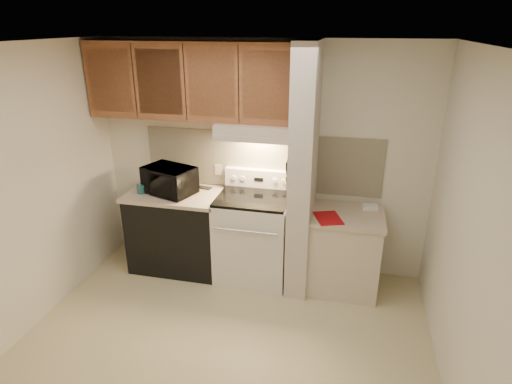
% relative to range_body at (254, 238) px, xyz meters
% --- Properties ---
extents(floor, '(3.60, 3.60, 0.00)m').
position_rel_range_body_xyz_m(floor, '(0.00, -1.16, -0.46)').
color(floor, beige).
rests_on(floor, ground).
extents(ceiling, '(3.60, 3.60, 0.00)m').
position_rel_range_body_xyz_m(ceiling, '(0.00, -1.16, 2.04)').
color(ceiling, white).
rests_on(ceiling, wall_back).
extents(wall_back, '(3.60, 2.50, 0.02)m').
position_rel_range_body_xyz_m(wall_back, '(0.00, 0.34, 0.79)').
color(wall_back, silver).
rests_on(wall_back, floor).
extents(wall_left, '(0.02, 3.00, 2.50)m').
position_rel_range_body_xyz_m(wall_left, '(-1.80, -1.16, 0.79)').
color(wall_left, silver).
rests_on(wall_left, floor).
extents(wall_right, '(0.02, 3.00, 2.50)m').
position_rel_range_body_xyz_m(wall_right, '(1.80, -1.16, 0.79)').
color(wall_right, silver).
rests_on(wall_right, floor).
extents(backsplash, '(2.60, 0.02, 0.63)m').
position_rel_range_body_xyz_m(backsplash, '(0.00, 0.33, 0.78)').
color(backsplash, '#FFF5D0').
rests_on(backsplash, wall_back).
extents(range_body, '(0.76, 0.65, 0.92)m').
position_rel_range_body_xyz_m(range_body, '(0.00, 0.00, 0.00)').
color(range_body, silver).
rests_on(range_body, floor).
extents(oven_window, '(0.50, 0.01, 0.30)m').
position_rel_range_body_xyz_m(oven_window, '(0.00, -0.32, 0.04)').
color(oven_window, black).
rests_on(oven_window, range_body).
extents(oven_handle, '(0.65, 0.02, 0.02)m').
position_rel_range_body_xyz_m(oven_handle, '(0.00, -0.35, 0.26)').
color(oven_handle, silver).
rests_on(oven_handle, range_body).
extents(cooktop, '(0.74, 0.64, 0.03)m').
position_rel_range_body_xyz_m(cooktop, '(0.00, 0.00, 0.48)').
color(cooktop, black).
rests_on(cooktop, range_body).
extents(range_backguard, '(0.76, 0.08, 0.20)m').
position_rel_range_body_xyz_m(range_backguard, '(0.00, 0.28, 0.59)').
color(range_backguard, silver).
rests_on(range_backguard, range_body).
extents(range_display, '(0.10, 0.01, 0.04)m').
position_rel_range_body_xyz_m(range_display, '(0.00, 0.24, 0.59)').
color(range_display, black).
rests_on(range_display, range_backguard).
extents(range_knob_left_outer, '(0.05, 0.02, 0.05)m').
position_rel_range_body_xyz_m(range_knob_left_outer, '(-0.28, 0.24, 0.59)').
color(range_knob_left_outer, silver).
rests_on(range_knob_left_outer, range_backguard).
extents(range_knob_left_inner, '(0.05, 0.02, 0.05)m').
position_rel_range_body_xyz_m(range_knob_left_inner, '(-0.18, 0.24, 0.59)').
color(range_knob_left_inner, silver).
rests_on(range_knob_left_inner, range_backguard).
extents(range_knob_right_inner, '(0.05, 0.02, 0.05)m').
position_rel_range_body_xyz_m(range_knob_right_inner, '(0.18, 0.24, 0.59)').
color(range_knob_right_inner, silver).
rests_on(range_knob_right_inner, range_backguard).
extents(range_knob_right_outer, '(0.05, 0.02, 0.05)m').
position_rel_range_body_xyz_m(range_knob_right_outer, '(0.28, 0.24, 0.59)').
color(range_knob_right_outer, silver).
rests_on(range_knob_right_outer, range_backguard).
extents(dishwasher_front, '(1.00, 0.63, 0.87)m').
position_rel_range_body_xyz_m(dishwasher_front, '(-0.88, 0.01, -0.03)').
color(dishwasher_front, black).
rests_on(dishwasher_front, floor).
extents(left_countertop, '(1.04, 0.67, 0.04)m').
position_rel_range_body_xyz_m(left_countertop, '(-0.88, 0.01, 0.43)').
color(left_countertop, '#C5B096').
rests_on(left_countertop, dishwasher_front).
extents(spoon_rest, '(0.23, 0.11, 0.02)m').
position_rel_range_body_xyz_m(spoon_rest, '(-0.64, 0.21, 0.46)').
color(spoon_rest, black).
rests_on(spoon_rest, left_countertop).
extents(teal_jar, '(0.11, 0.11, 0.10)m').
position_rel_range_body_xyz_m(teal_jar, '(-1.23, -0.09, 0.50)').
color(teal_jar, '#21575A').
rests_on(teal_jar, left_countertop).
extents(outlet, '(0.08, 0.01, 0.12)m').
position_rel_range_body_xyz_m(outlet, '(-0.48, 0.32, 0.64)').
color(outlet, beige).
rests_on(outlet, backsplash).
extents(microwave, '(0.62, 0.52, 0.29)m').
position_rel_range_body_xyz_m(microwave, '(-0.93, -0.01, 0.60)').
color(microwave, black).
rests_on(microwave, left_countertop).
extents(partition_pillar, '(0.22, 0.70, 2.50)m').
position_rel_range_body_xyz_m(partition_pillar, '(0.51, -0.01, 0.79)').
color(partition_pillar, beige).
rests_on(partition_pillar, floor).
extents(pillar_trim, '(0.01, 0.70, 0.04)m').
position_rel_range_body_xyz_m(pillar_trim, '(0.39, -0.01, 0.84)').
color(pillar_trim, '#925734').
rests_on(pillar_trim, partition_pillar).
extents(knife_strip, '(0.02, 0.42, 0.04)m').
position_rel_range_body_xyz_m(knife_strip, '(0.39, -0.06, 0.86)').
color(knife_strip, black).
rests_on(knife_strip, partition_pillar).
extents(knife_blade_a, '(0.01, 0.03, 0.16)m').
position_rel_range_body_xyz_m(knife_blade_a, '(0.38, -0.20, 0.76)').
color(knife_blade_a, silver).
rests_on(knife_blade_a, knife_strip).
extents(knife_handle_a, '(0.02, 0.02, 0.10)m').
position_rel_range_body_xyz_m(knife_handle_a, '(0.38, -0.22, 0.91)').
color(knife_handle_a, black).
rests_on(knife_handle_a, knife_strip).
extents(knife_blade_b, '(0.01, 0.04, 0.18)m').
position_rel_range_body_xyz_m(knife_blade_b, '(0.38, -0.14, 0.75)').
color(knife_blade_b, silver).
rests_on(knife_blade_b, knife_strip).
extents(knife_handle_b, '(0.02, 0.02, 0.10)m').
position_rel_range_body_xyz_m(knife_handle_b, '(0.38, -0.15, 0.91)').
color(knife_handle_b, black).
rests_on(knife_handle_b, knife_strip).
extents(knife_blade_c, '(0.01, 0.04, 0.20)m').
position_rel_range_body_xyz_m(knife_blade_c, '(0.38, -0.06, 0.74)').
color(knife_blade_c, silver).
rests_on(knife_blade_c, knife_strip).
extents(knife_handle_c, '(0.02, 0.02, 0.10)m').
position_rel_range_body_xyz_m(knife_handle_c, '(0.38, -0.06, 0.91)').
color(knife_handle_c, black).
rests_on(knife_handle_c, knife_strip).
extents(knife_blade_d, '(0.01, 0.04, 0.16)m').
position_rel_range_body_xyz_m(knife_blade_d, '(0.38, 0.01, 0.76)').
color(knife_blade_d, silver).
rests_on(knife_blade_d, knife_strip).
extents(knife_handle_d, '(0.02, 0.02, 0.10)m').
position_rel_range_body_xyz_m(knife_handle_d, '(0.38, 0.01, 0.91)').
color(knife_handle_d, black).
rests_on(knife_handle_d, knife_strip).
extents(knife_blade_e, '(0.01, 0.04, 0.18)m').
position_rel_range_body_xyz_m(knife_blade_e, '(0.38, 0.11, 0.75)').
color(knife_blade_e, silver).
rests_on(knife_blade_e, knife_strip).
extents(knife_handle_e, '(0.02, 0.02, 0.10)m').
position_rel_range_body_xyz_m(knife_handle_e, '(0.38, 0.09, 0.91)').
color(knife_handle_e, black).
rests_on(knife_handle_e, knife_strip).
extents(oven_mitt, '(0.03, 0.11, 0.27)m').
position_rel_range_body_xyz_m(oven_mitt, '(0.38, 0.17, 0.69)').
color(oven_mitt, gray).
rests_on(oven_mitt, partition_pillar).
extents(right_cab_base, '(0.70, 0.60, 0.81)m').
position_rel_range_body_xyz_m(right_cab_base, '(0.97, -0.01, -0.06)').
color(right_cab_base, beige).
rests_on(right_cab_base, floor).
extents(right_countertop, '(0.74, 0.64, 0.04)m').
position_rel_range_body_xyz_m(right_countertop, '(0.97, -0.01, 0.37)').
color(right_countertop, '#C5B096').
rests_on(right_countertop, right_cab_base).
extents(red_folder, '(0.33, 0.38, 0.01)m').
position_rel_range_body_xyz_m(red_folder, '(0.79, -0.16, 0.40)').
color(red_folder, '#A10C11').
rests_on(red_folder, right_countertop).
extents(white_box, '(0.17, 0.12, 0.04)m').
position_rel_range_body_xyz_m(white_box, '(1.19, 0.17, 0.41)').
color(white_box, white).
rests_on(white_box, right_countertop).
extents(range_hood, '(0.78, 0.44, 0.15)m').
position_rel_range_body_xyz_m(range_hood, '(0.00, 0.12, 1.17)').
color(range_hood, beige).
rests_on(range_hood, upper_cabinets).
extents(hood_lip, '(0.78, 0.04, 0.06)m').
position_rel_range_body_xyz_m(hood_lip, '(0.00, -0.08, 1.12)').
color(hood_lip, beige).
rests_on(hood_lip, range_hood).
extents(upper_cabinets, '(2.18, 0.33, 0.77)m').
position_rel_range_body_xyz_m(upper_cabinets, '(-0.69, 0.17, 1.62)').
color(upper_cabinets, '#925734').
rests_on(upper_cabinets, wall_back).
extents(cab_door_a, '(0.46, 0.01, 0.63)m').
position_rel_range_body_xyz_m(cab_door_a, '(-1.51, 0.01, 1.62)').
color(cab_door_a, '#925734').
rests_on(cab_door_a, upper_cabinets).
extents(cab_gap_a, '(0.01, 0.01, 0.73)m').
position_rel_range_body_xyz_m(cab_gap_a, '(-1.23, 0.01, 1.62)').
color(cab_gap_a, black).
rests_on(cab_gap_a, upper_cabinets).
extents(cab_door_b, '(0.46, 0.01, 0.63)m').
position_rel_range_body_xyz_m(cab_door_b, '(-0.96, 0.01, 1.62)').
color(cab_door_b, '#925734').
rests_on(cab_door_b, upper_cabinets).
extents(cab_gap_b, '(0.01, 0.01, 0.73)m').
position_rel_range_body_xyz_m(cab_gap_b, '(-0.69, 0.01, 1.62)').
color(cab_gap_b, black).
rests_on(cab_gap_b, upper_cabinets).
extents(cab_door_c, '(0.46, 0.01, 0.63)m').
position_rel_range_body_xyz_m(cab_door_c, '(-0.42, 0.01, 1.62)').
color(cab_door_c, '#925734').
rests_on(cab_door_c, upper_cabinets).
extents(cab_gap_c, '(0.01, 0.01, 0.73)m').
position_rel_range_body_xyz_m(cab_gap_c, '(-0.14, 0.01, 1.62)').
color(cab_gap_c, black).
rests_on(cab_gap_c, upper_cabinets).
extents(cab_door_d, '(0.46, 0.01, 0.63)m').
position_rel_range_body_xyz_m(cab_door_d, '(0.13, 0.01, 1.62)').
color(cab_door_d, '#925734').
rests_on(cab_door_d, upper_cabinets).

